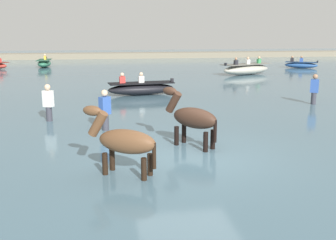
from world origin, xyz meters
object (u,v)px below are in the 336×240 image
(boat_far_inshore, at_px, (301,65))
(person_wading_close, at_px, (105,115))
(horse_trailing_dark_bay, at_px, (192,119))
(person_wading_mid, at_px, (314,93))
(boat_near_port, at_px, (141,88))
(person_onlooker_right, at_px, (49,107))
(horse_lead_bay, at_px, (124,143))
(boat_mid_channel, at_px, (246,69))
(boat_mid_outer, at_px, (44,63))

(boat_far_inshore, distance_m, person_wading_close, 24.12)
(horse_trailing_dark_bay, height_order, person_wading_mid, horse_trailing_dark_bay)
(horse_trailing_dark_bay, xyz_separation_m, boat_near_port, (-0.50, 8.69, -0.42))
(horse_trailing_dark_bay, xyz_separation_m, person_wading_close, (-2.20, 2.09, -0.25))
(boat_near_port, xyz_separation_m, person_onlooker_right, (-3.54, -5.04, 0.17))
(horse_lead_bay, bearing_deg, boat_near_port, 82.75)
(horse_lead_bay, distance_m, boat_far_inshore, 26.96)
(person_onlooker_right, bearing_deg, horse_trailing_dark_bay, -42.11)
(horse_trailing_dark_bay, bearing_deg, horse_lead_bay, -135.87)
(boat_far_inshore, bearing_deg, person_wading_close, -130.83)
(boat_mid_channel, distance_m, person_onlooker_right, 17.10)
(person_wading_mid, bearing_deg, boat_mid_channel, 83.74)
(person_wading_mid, relative_size, person_wading_close, 1.00)
(person_wading_mid, bearing_deg, boat_mid_outer, 124.34)
(horse_lead_bay, distance_m, person_wading_close, 3.90)
(boat_mid_channel, height_order, boat_far_inshore, boat_mid_channel)
(boat_mid_outer, height_order, boat_mid_channel, boat_mid_channel)
(horse_lead_bay, height_order, boat_mid_outer, horse_lead_bay)
(horse_trailing_dark_bay, distance_m, boat_near_port, 8.72)
(person_wading_close, bearing_deg, horse_lead_bay, -84.57)
(person_onlooker_right, bearing_deg, person_wading_close, -40.34)
(boat_near_port, relative_size, boat_mid_outer, 1.16)
(boat_mid_outer, distance_m, boat_mid_channel, 16.78)
(boat_mid_outer, relative_size, person_wading_close, 1.72)
(person_wading_mid, height_order, person_wading_close, same)
(boat_far_inshore, bearing_deg, boat_near_port, -140.37)
(boat_mid_outer, distance_m, person_wading_close, 23.08)
(person_wading_mid, bearing_deg, boat_near_port, 152.06)
(person_wading_close, bearing_deg, boat_near_port, 75.55)
(person_wading_mid, distance_m, person_onlooker_right, 10.37)
(boat_far_inshore, height_order, person_onlooker_right, person_onlooker_right)
(boat_near_port, height_order, person_onlooker_right, person_onlooker_right)
(boat_near_port, xyz_separation_m, person_wading_mid, (6.73, -3.57, 0.17))
(horse_lead_bay, height_order, person_wading_mid, horse_lead_bay)
(person_wading_mid, xyz_separation_m, person_onlooker_right, (-10.27, -1.47, 0.00))
(horse_trailing_dark_bay, relative_size, boat_mid_channel, 0.46)
(horse_trailing_dark_bay, relative_size, person_wading_close, 1.16)
(boat_far_inshore, bearing_deg, horse_lead_bay, -124.84)
(boat_near_port, distance_m, person_onlooker_right, 6.16)
(boat_near_port, bearing_deg, person_onlooker_right, -125.12)
(boat_mid_channel, xyz_separation_m, boat_far_inshore, (6.11, 4.03, -0.11))
(horse_lead_bay, xyz_separation_m, boat_far_inshore, (15.40, 22.12, -0.41))
(boat_mid_channel, distance_m, person_wading_mid, 11.26)
(boat_near_port, bearing_deg, boat_far_inshore, 39.63)
(person_onlooker_right, relative_size, person_wading_close, 1.00)
(boat_mid_channel, height_order, person_wading_close, person_wading_close)
(horse_trailing_dark_bay, relative_size, person_onlooker_right, 1.16)
(boat_mid_channel, height_order, person_wading_mid, person_wading_mid)
(horse_lead_bay, bearing_deg, boat_mid_channel, 62.83)
(boat_far_inshore, relative_size, person_onlooker_right, 1.60)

